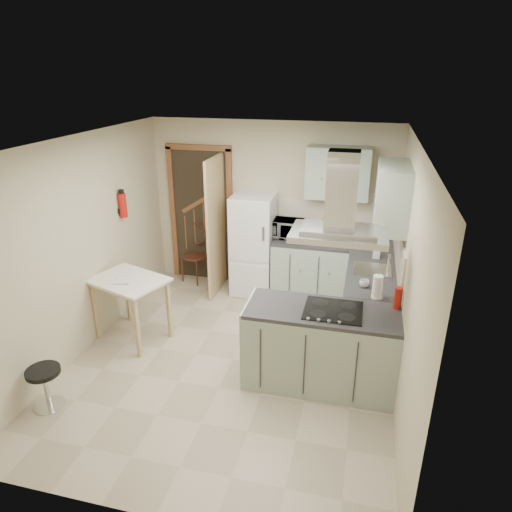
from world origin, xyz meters
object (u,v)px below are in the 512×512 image
(extractor_hood, at_px, (339,234))
(stool, at_px, (46,388))
(drop_leaf_table, at_px, (132,309))
(fridge, at_px, (254,245))
(bentwood_chair, at_px, (195,256))
(peninsula, at_px, (321,347))
(microwave, at_px, (289,229))

(extractor_hood, bearing_deg, stool, -159.24)
(extractor_hood, height_order, drop_leaf_table, extractor_hood)
(fridge, relative_size, drop_leaf_table, 1.73)
(fridge, relative_size, bentwood_chair, 1.78)
(stool, bearing_deg, extractor_hood, 20.76)
(fridge, bearing_deg, bentwood_chair, 172.58)
(fridge, relative_size, peninsula, 0.97)
(drop_leaf_table, height_order, microwave, microwave)
(drop_leaf_table, xyz_separation_m, microwave, (1.66, 1.67, 0.62))
(peninsula, relative_size, microwave, 3.29)
(peninsula, distance_m, bentwood_chair, 3.05)
(drop_leaf_table, relative_size, bentwood_chair, 1.03)
(fridge, bearing_deg, extractor_hood, -56.21)
(fridge, xyz_separation_m, microwave, (0.51, 0.03, 0.28))
(fridge, distance_m, stool, 3.35)
(drop_leaf_table, bearing_deg, extractor_hood, 11.40)
(extractor_hood, bearing_deg, microwave, 112.03)
(peninsula, xyz_separation_m, stool, (-2.60, -1.02, -0.23))
(extractor_hood, relative_size, drop_leaf_table, 1.04)
(fridge, distance_m, peninsula, 2.35)
(peninsula, bearing_deg, drop_leaf_table, 171.70)
(drop_leaf_table, bearing_deg, peninsula, 11.07)
(microwave, bearing_deg, fridge, -175.19)
(peninsula, xyz_separation_m, drop_leaf_table, (-2.37, 0.35, -0.04))
(peninsula, relative_size, stool, 3.48)
(extractor_hood, distance_m, stool, 3.25)
(extractor_hood, xyz_separation_m, microwave, (-0.81, 2.01, -0.69))
(stool, distance_m, microwave, 3.67)
(bentwood_chair, bearing_deg, drop_leaf_table, -75.67)
(peninsula, bearing_deg, extractor_hood, 0.00)
(microwave, bearing_deg, peninsula, -69.27)
(drop_leaf_table, relative_size, stool, 1.94)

